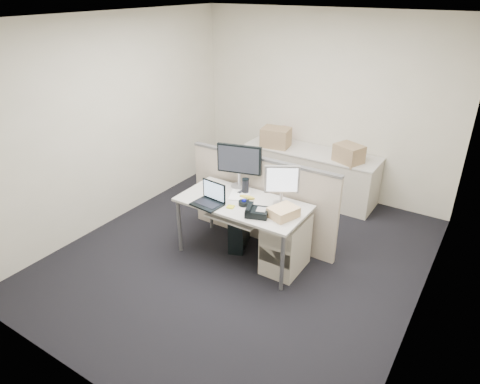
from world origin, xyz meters
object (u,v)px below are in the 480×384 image
Objects in this scene: monitor_main at (239,166)px; desk_phone at (257,212)px; laptop at (207,195)px; desk at (243,207)px.

desk_phone is (0.55, -0.50, -0.24)m from monitor_main.
desk_phone is at bearing -57.07° from monitor_main.
desk_phone is at bearing 15.29° from laptop.
monitor_main reaches higher than desk.
desk is 6.22× the size of desk_phone.
laptop is at bearing 170.80° from desk_phone.
monitor_main is 0.62m from laptop.
desk_phone reaches higher than desk.
desk is at bearing 130.38° from desk_phone.
monitor_main is 2.28× the size of desk_phone.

